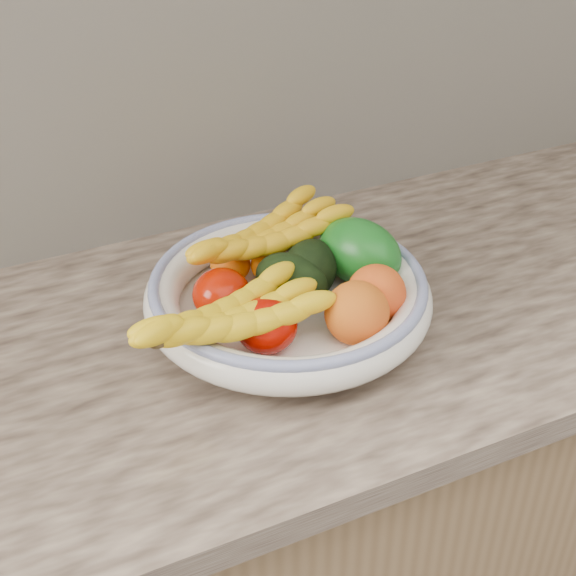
# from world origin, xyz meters

# --- Properties ---
(kitchen_counter) EXTENTS (2.44, 0.66, 1.40)m
(kitchen_counter) POSITION_xyz_m (0.00, 1.69, 0.46)
(kitchen_counter) COLOR brown
(kitchen_counter) RESTS_ON ground
(fruit_bowl) EXTENTS (0.39, 0.39, 0.08)m
(fruit_bowl) POSITION_xyz_m (0.00, 1.66, 0.95)
(fruit_bowl) COLOR silver
(fruit_bowl) RESTS_ON kitchen_counter
(clementine_back_left) EXTENTS (0.06, 0.06, 0.05)m
(clementine_back_left) POSITION_xyz_m (-0.04, 1.76, 0.95)
(clementine_back_left) COLOR #E66104
(clementine_back_left) RESTS_ON fruit_bowl
(clementine_back_right) EXTENTS (0.06, 0.06, 0.05)m
(clementine_back_right) POSITION_xyz_m (0.02, 1.78, 0.95)
(clementine_back_right) COLOR #FF6E05
(clementine_back_right) RESTS_ON fruit_bowl
(clementine_back_mid) EXTENTS (0.06, 0.06, 0.05)m
(clementine_back_mid) POSITION_xyz_m (0.01, 1.73, 0.95)
(clementine_back_mid) COLOR orange
(clementine_back_mid) RESTS_ON fruit_bowl
(tomato_left) EXTENTS (0.10, 0.10, 0.07)m
(tomato_left) POSITION_xyz_m (-0.09, 1.68, 0.96)
(tomato_left) COLOR #AC1200
(tomato_left) RESTS_ON fruit_bowl
(tomato_near_left) EXTENTS (0.10, 0.10, 0.07)m
(tomato_near_left) POSITION_xyz_m (-0.06, 1.59, 0.96)
(tomato_near_left) COLOR #A80900
(tomato_near_left) RESTS_ON fruit_bowl
(avocado_center) EXTENTS (0.12, 0.13, 0.07)m
(avocado_center) POSITION_xyz_m (0.01, 1.67, 0.96)
(avocado_center) COLOR black
(avocado_center) RESTS_ON fruit_bowl
(avocado_right) EXTENTS (0.13, 0.13, 0.08)m
(avocado_right) POSITION_xyz_m (0.04, 1.68, 0.96)
(avocado_right) COLOR black
(avocado_right) RESTS_ON fruit_bowl
(green_mango) EXTENTS (0.15, 0.16, 0.11)m
(green_mango) POSITION_xyz_m (0.12, 1.68, 0.98)
(green_mango) COLOR #105615
(green_mango) RESTS_ON fruit_bowl
(peach_front) EXTENTS (0.09, 0.09, 0.08)m
(peach_front) POSITION_xyz_m (0.05, 1.56, 0.97)
(peach_front) COLOR orange
(peach_front) RESTS_ON fruit_bowl
(peach_right) EXTENTS (0.09, 0.09, 0.08)m
(peach_right) POSITION_xyz_m (0.09, 1.59, 0.97)
(peach_right) COLOR orange
(peach_right) RESTS_ON fruit_bowl
(banana_bunch_back) EXTENTS (0.29, 0.17, 0.08)m
(banana_bunch_back) POSITION_xyz_m (0.00, 1.74, 0.99)
(banana_bunch_back) COLOR #EBB213
(banana_bunch_back) RESTS_ON fruit_bowl
(banana_bunch_front) EXTENTS (0.29, 0.16, 0.08)m
(banana_bunch_front) POSITION_xyz_m (-0.11, 1.59, 0.98)
(banana_bunch_front) COLOR yellow
(banana_bunch_front) RESTS_ON fruit_bowl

